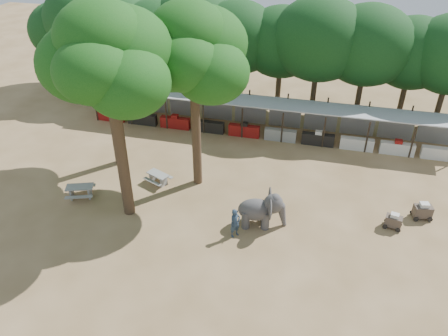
% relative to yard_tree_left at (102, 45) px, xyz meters
% --- Properties ---
extents(ground, '(100.00, 100.00, 0.00)m').
position_rel_yard_tree_left_xyz_m(ground, '(9.13, -7.19, -8.20)').
color(ground, brown).
rests_on(ground, ground).
extents(vendor_stalls, '(28.00, 2.99, 2.80)m').
position_rel_yard_tree_left_xyz_m(vendor_stalls, '(9.13, 6.65, -7.02)').
color(vendor_stalls, '#9EA0A5').
rests_on(vendor_stalls, ground).
extents(yard_tree_left, '(7.10, 6.90, 11.02)m').
position_rel_yard_tree_left_xyz_m(yard_tree_left, '(0.00, 0.00, 0.00)').
color(yard_tree_left, '#332316').
rests_on(yard_tree_left, ground).
extents(yard_tree_center, '(7.10, 6.90, 12.04)m').
position_rel_yard_tree_left_xyz_m(yard_tree_center, '(3.00, -5.00, 1.01)').
color(yard_tree_center, '#332316').
rests_on(yard_tree_center, ground).
extents(yard_tree_back, '(7.10, 6.90, 11.36)m').
position_rel_yard_tree_left_xyz_m(yard_tree_back, '(6.00, -1.00, 0.34)').
color(yard_tree_back, '#332316').
rests_on(yard_tree_back, ground).
extents(backdrop_trees, '(46.46, 5.95, 8.33)m').
position_rel_yard_tree_left_xyz_m(backdrop_trees, '(9.13, 11.81, -2.69)').
color(backdrop_trees, '#332316').
rests_on(backdrop_trees, ground).
extents(elephant, '(2.88, 2.15, 2.15)m').
position_rel_yard_tree_left_xyz_m(elephant, '(10.87, -4.43, -7.13)').
color(elephant, '#3B393A').
rests_on(elephant, ground).
extents(handler, '(0.72, 0.75, 1.75)m').
position_rel_yard_tree_left_xyz_m(handler, '(9.64, -5.70, -7.33)').
color(handler, '#26384C').
rests_on(handler, ground).
extents(picnic_table_near, '(2.03, 1.93, 0.82)m').
position_rel_yard_tree_left_xyz_m(picnic_table_near, '(-0.37, -4.58, -7.67)').
color(picnic_table_near, gray).
rests_on(picnic_table_near, ground).
extents(picnic_table_far, '(1.86, 1.78, 0.73)m').
position_rel_yard_tree_left_xyz_m(picnic_table_far, '(3.70, -1.95, -7.72)').
color(picnic_table_far, gray).
rests_on(picnic_table_far, ground).
extents(cart_front, '(1.09, 0.83, 0.96)m').
position_rel_yard_tree_left_xyz_m(cart_front, '(18.09, -2.87, -7.73)').
color(cart_front, '#3C3129').
rests_on(cart_front, ground).
extents(cart_back, '(1.21, 0.92, 1.06)m').
position_rel_yard_tree_left_xyz_m(cart_back, '(19.77, -1.58, -7.68)').
color(cart_back, '#3C3129').
rests_on(cart_back, ground).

